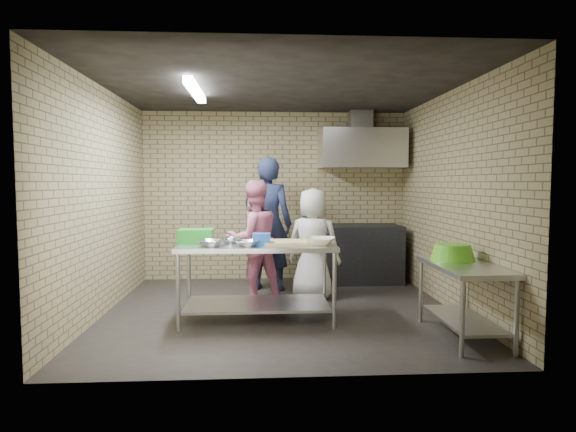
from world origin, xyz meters
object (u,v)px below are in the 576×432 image
object	(u,v)px
prep_table	(257,282)
woman_white	(313,244)
man_navy	(268,224)
woman_pink	(253,240)
bottle_red	(362,154)
green_basin	(453,252)
green_crate	(196,236)
bottle_green	(387,155)
blue_tub	(261,239)
stove	(361,253)
side_counter	(463,301)

from	to	relation	value
prep_table	woman_white	world-z (taller)	woman_white
man_navy	woman_pink	size ratio (longest dim) A/B	1.21
woman_white	woman_pink	bearing A→B (deg)	18.78
prep_table	bottle_red	size ratio (longest dim) A/B	9.74
prep_table	green_basin	world-z (taller)	green_basin
green_crate	bottle_green	distance (m)	3.66
woman_white	blue_tub	bearing A→B (deg)	79.42
stove	man_navy	bearing A→B (deg)	-162.27
prep_table	blue_tub	xyz separation A→B (m)	(0.05, -0.10, 0.50)
woman_pink	woman_white	distance (m)	0.81
man_navy	woman_white	distance (m)	0.85
blue_tub	side_counter	bearing A→B (deg)	-17.80
prep_table	stove	size ratio (longest dim) A/B	1.46
blue_tub	bottle_green	xyz separation A→B (m)	(2.04, 2.34, 1.07)
blue_tub	woman_white	xyz separation A→B (m)	(0.70, 1.06, -0.19)
prep_table	woman_white	bearing A→B (deg)	52.05
blue_tub	woman_pink	bearing A→B (deg)	95.21
prep_table	woman_pink	distance (m)	1.08
bottle_red	woman_white	world-z (taller)	bottle_red
stove	woman_pink	xyz separation A→B (m)	(-1.69, -0.98, 0.35)
side_counter	blue_tub	distance (m)	2.21
side_counter	woman_pink	distance (m)	2.81
green_crate	side_counter	bearing A→B (deg)	-17.41
prep_table	green_crate	bearing A→B (deg)	170.27
man_navy	stove	bearing A→B (deg)	-146.68
bottle_green	bottle_red	bearing A→B (deg)	180.00
side_counter	green_basin	world-z (taller)	green_basin
blue_tub	bottle_green	world-z (taller)	bottle_green
side_counter	bottle_green	world-z (taller)	bottle_green
stove	woman_white	distance (m)	1.39
prep_table	stove	xyz separation A→B (m)	(1.64, 2.00, 0.01)
prep_table	bottle_red	bearing A→B (deg)	52.98
man_navy	green_basin	bearing A→B (deg)	148.88
bottle_red	woman_white	bearing A→B (deg)	-126.30
green_crate	blue_tub	size ratio (longest dim) A/B	2.00
bottle_green	woman_pink	world-z (taller)	bottle_green
prep_table	bottle_red	distance (m)	3.22
stove	blue_tub	size ratio (longest dim) A/B	6.16
bottle_green	side_counter	bearing A→B (deg)	-90.00
prep_table	woman_pink	size ratio (longest dim) A/B	1.10
side_counter	man_navy	xyz separation A→B (m)	(-1.93, 2.28, 0.59)
stove	green_crate	world-z (taller)	green_crate
side_counter	bottle_red	world-z (taller)	bottle_red
stove	blue_tub	xyz separation A→B (m)	(-1.59, -2.10, 0.49)
prep_table	woman_white	xyz separation A→B (m)	(0.75, 0.96, 0.31)
green_crate	woman_pink	world-z (taller)	woman_pink
green_basin	bottle_red	xyz separation A→B (m)	(-0.38, 2.74, 1.19)
blue_tub	green_basin	bearing A→B (deg)	-11.32
prep_table	green_basin	distance (m)	2.16
bottle_green	prep_table	bearing A→B (deg)	-133.01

